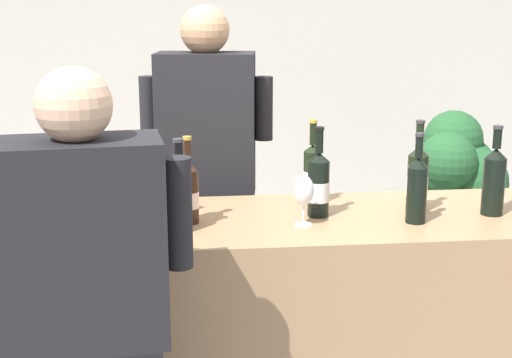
{
  "coord_description": "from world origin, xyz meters",
  "views": [
    {
      "loc": [
        -0.4,
        -2.52,
        1.78
      ],
      "look_at": [
        -0.12,
        0.0,
        1.15
      ],
      "focal_mm": 50.58,
      "sensor_mm": 36.0,
      "label": 1
    }
  ],
  "objects_px": {
    "ice_bucket": "(58,188)",
    "person_server": "(208,208)",
    "wine_bottle_2": "(155,190)",
    "wine_bottle_0": "(494,179)",
    "wine_bottle_4": "(312,174)",
    "wine_bottle_5": "(417,179)",
    "potted_shrub": "(458,180)",
    "wine_bottle_1": "(417,188)",
    "wine_bottle_6": "(188,192)",
    "wine_glass": "(304,192)",
    "wine_bottle_3": "(180,199)",
    "wine_bottle_7": "(318,184)"
  },
  "relations": [
    {
      "from": "wine_bottle_5",
      "to": "wine_bottle_6",
      "type": "bearing_deg",
      "value": -176.01
    },
    {
      "from": "wine_glass",
      "to": "person_server",
      "type": "xyz_separation_m",
      "value": [
        -0.31,
        0.74,
        -0.26
      ]
    },
    {
      "from": "ice_bucket",
      "to": "person_server",
      "type": "relative_size",
      "value": 0.13
    },
    {
      "from": "wine_bottle_1",
      "to": "potted_shrub",
      "type": "height_order",
      "value": "wine_bottle_1"
    },
    {
      "from": "wine_bottle_1",
      "to": "wine_bottle_3",
      "type": "relative_size",
      "value": 1.0
    },
    {
      "from": "wine_glass",
      "to": "wine_bottle_5",
      "type": "bearing_deg",
      "value": 16.38
    },
    {
      "from": "wine_bottle_0",
      "to": "wine_bottle_5",
      "type": "height_order",
      "value": "wine_bottle_5"
    },
    {
      "from": "wine_bottle_1",
      "to": "wine_bottle_0",
      "type": "bearing_deg",
      "value": 11.94
    },
    {
      "from": "wine_bottle_6",
      "to": "potted_shrub",
      "type": "xyz_separation_m",
      "value": [
        1.59,
        1.44,
        -0.35
      ]
    },
    {
      "from": "wine_bottle_3",
      "to": "wine_bottle_7",
      "type": "xyz_separation_m",
      "value": [
        0.51,
        0.14,
        0.0
      ]
    },
    {
      "from": "wine_bottle_1",
      "to": "wine_bottle_7",
      "type": "height_order",
      "value": "wine_bottle_7"
    },
    {
      "from": "wine_bottle_4",
      "to": "wine_glass",
      "type": "xyz_separation_m",
      "value": [
        -0.08,
        -0.28,
        0.0
      ]
    },
    {
      "from": "wine_bottle_0",
      "to": "person_server",
      "type": "distance_m",
      "value": 1.27
    },
    {
      "from": "wine_bottle_3",
      "to": "ice_bucket",
      "type": "distance_m",
      "value": 0.49
    },
    {
      "from": "wine_bottle_0",
      "to": "potted_shrub",
      "type": "xyz_separation_m",
      "value": [
        0.46,
        1.45,
        -0.37
      ]
    },
    {
      "from": "wine_bottle_6",
      "to": "ice_bucket",
      "type": "bearing_deg",
      "value": 166.65
    },
    {
      "from": "wine_bottle_2",
      "to": "wine_bottle_7",
      "type": "relative_size",
      "value": 1.0
    },
    {
      "from": "wine_bottle_4",
      "to": "wine_bottle_5",
      "type": "relative_size",
      "value": 0.95
    },
    {
      "from": "wine_bottle_3",
      "to": "potted_shrub",
      "type": "relative_size",
      "value": 0.28
    },
    {
      "from": "wine_bottle_1",
      "to": "person_server",
      "type": "height_order",
      "value": "person_server"
    },
    {
      "from": "wine_bottle_4",
      "to": "potted_shrub",
      "type": "height_order",
      "value": "wine_bottle_4"
    },
    {
      "from": "wine_bottle_1",
      "to": "wine_bottle_4",
      "type": "xyz_separation_m",
      "value": [
        -0.32,
        0.29,
        -0.01
      ]
    },
    {
      "from": "wine_bottle_0",
      "to": "wine_bottle_6",
      "type": "bearing_deg",
      "value": 179.13
    },
    {
      "from": "wine_bottle_5",
      "to": "wine_bottle_6",
      "type": "xyz_separation_m",
      "value": [
        -0.86,
        -0.06,
        -0.01
      ]
    },
    {
      "from": "wine_bottle_5",
      "to": "person_server",
      "type": "distance_m",
      "value": 1.02
    },
    {
      "from": "wine_glass",
      "to": "potted_shrub",
      "type": "distance_m",
      "value": 1.95
    },
    {
      "from": "wine_bottle_4",
      "to": "potted_shrub",
      "type": "bearing_deg",
      "value": 48.11
    },
    {
      "from": "wine_bottle_4",
      "to": "wine_bottle_5",
      "type": "xyz_separation_m",
      "value": [
        0.37,
        -0.15,
        0.01
      ]
    },
    {
      "from": "wine_bottle_6",
      "to": "person_server",
      "type": "bearing_deg",
      "value": 81.92
    },
    {
      "from": "wine_bottle_5",
      "to": "potted_shrub",
      "type": "xyz_separation_m",
      "value": [
        0.72,
        1.38,
        -0.36
      ]
    },
    {
      "from": "wine_bottle_6",
      "to": "wine_bottle_7",
      "type": "xyz_separation_m",
      "value": [
        0.48,
        0.04,
        0.01
      ]
    },
    {
      "from": "wine_bottle_3",
      "to": "person_server",
      "type": "bearing_deg",
      "value": 80.65
    },
    {
      "from": "wine_bottle_1",
      "to": "wine_glass",
      "type": "relative_size",
      "value": 1.79
    },
    {
      "from": "person_server",
      "to": "wine_bottle_1",
      "type": "bearing_deg",
      "value": -46.31
    },
    {
      "from": "wine_bottle_0",
      "to": "wine_bottle_2",
      "type": "height_order",
      "value": "wine_bottle_0"
    },
    {
      "from": "wine_bottle_2",
      "to": "wine_bottle_6",
      "type": "xyz_separation_m",
      "value": [
        0.12,
        -0.04,
        -0.0
      ]
    },
    {
      "from": "wine_bottle_2",
      "to": "wine_bottle_6",
      "type": "relative_size",
      "value": 1.06
    },
    {
      "from": "wine_bottle_2",
      "to": "ice_bucket",
      "type": "bearing_deg",
      "value": 168.38
    },
    {
      "from": "wine_bottle_1",
      "to": "wine_glass",
      "type": "bearing_deg",
      "value": 178.61
    },
    {
      "from": "wine_bottle_4",
      "to": "ice_bucket",
      "type": "height_order",
      "value": "wine_bottle_4"
    },
    {
      "from": "ice_bucket",
      "to": "wine_bottle_0",
      "type": "bearing_deg",
      "value": -4.62
    },
    {
      "from": "wine_bottle_0",
      "to": "wine_bottle_1",
      "type": "relative_size",
      "value": 1.03
    },
    {
      "from": "wine_glass",
      "to": "wine_bottle_4",
      "type": "bearing_deg",
      "value": 73.59
    },
    {
      "from": "person_server",
      "to": "potted_shrub",
      "type": "height_order",
      "value": "person_server"
    },
    {
      "from": "wine_bottle_1",
      "to": "wine_bottle_7",
      "type": "xyz_separation_m",
      "value": [
        -0.33,
        0.12,
        -0.01
      ]
    },
    {
      "from": "ice_bucket",
      "to": "potted_shrub",
      "type": "distance_m",
      "value": 2.48
    },
    {
      "from": "wine_bottle_5",
      "to": "ice_bucket",
      "type": "distance_m",
      "value": 1.34
    },
    {
      "from": "ice_bucket",
      "to": "wine_bottle_2",
      "type": "bearing_deg",
      "value": -11.62
    },
    {
      "from": "wine_bottle_4",
      "to": "potted_shrub",
      "type": "xyz_separation_m",
      "value": [
        1.1,
        1.23,
        -0.36
      ]
    },
    {
      "from": "wine_bottle_4",
      "to": "wine_bottle_5",
      "type": "bearing_deg",
      "value": -21.74
    }
  ]
}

